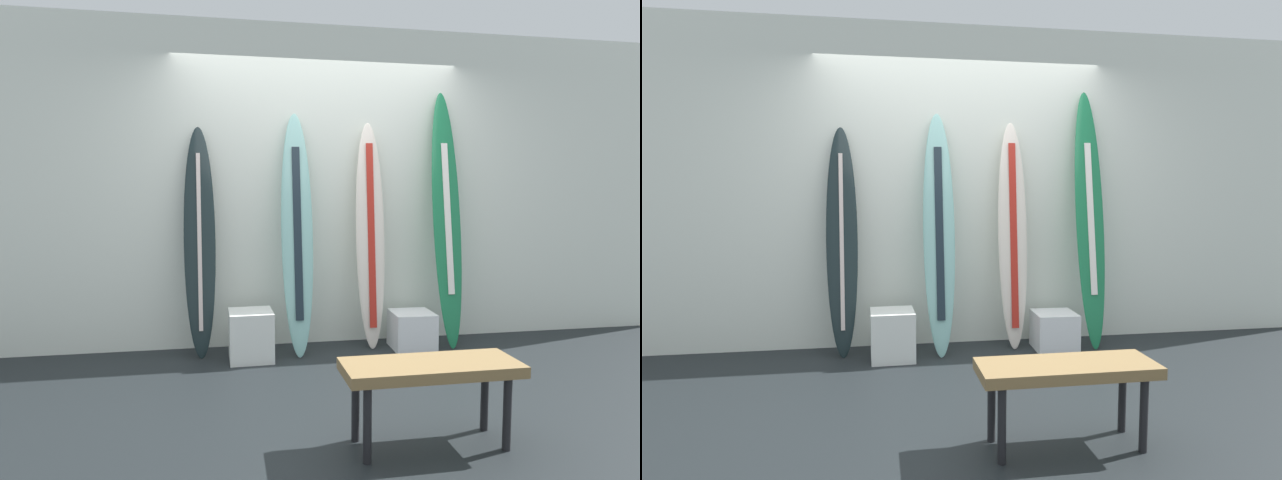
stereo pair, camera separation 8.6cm
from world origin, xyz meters
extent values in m
cube|color=black|center=(0.00, 0.00, -0.02)|extent=(8.00, 8.00, 0.04)
cube|color=silver|center=(0.00, 1.30, 1.40)|extent=(7.20, 0.20, 2.80)
ellipsoid|color=#1A2628|center=(-1.03, 1.01, 0.95)|extent=(0.27, 0.34, 1.90)
cube|color=beige|center=(-1.03, 0.98, 0.95)|extent=(0.04, 0.22, 1.44)
cone|color=black|center=(-1.03, 0.93, 0.17)|extent=(0.07, 0.08, 0.11)
ellipsoid|color=#83BDB6|center=(-0.23, 0.95, 1.02)|extent=(0.28, 0.47, 2.03)
cube|color=#18242D|center=(-0.23, 0.91, 1.02)|extent=(0.07, 0.29, 1.43)
cone|color=black|center=(-0.23, 0.83, 0.18)|extent=(0.07, 0.09, 0.11)
ellipsoid|color=silver|center=(0.42, 1.01, 0.98)|extent=(0.26, 0.31, 1.96)
cube|color=red|center=(0.42, 0.97, 0.99)|extent=(0.06, 0.21, 1.58)
ellipsoid|color=#1B7546|center=(1.10, 0.96, 1.12)|extent=(0.26, 0.42, 2.25)
cube|color=white|center=(1.10, 0.93, 1.13)|extent=(0.06, 0.23, 1.32)
cone|color=black|center=(1.10, 0.84, 0.20)|extent=(0.07, 0.09, 0.11)
cube|color=silver|center=(-0.63, 0.80, 0.20)|extent=(0.36, 0.36, 0.40)
cube|color=white|center=(0.76, 0.86, 0.16)|extent=(0.36, 0.36, 0.32)
cube|color=olive|center=(0.24, -0.83, 0.42)|extent=(0.94, 0.34, 0.06)
cylinder|color=black|center=(-0.14, -0.95, 0.20)|extent=(0.04, 0.04, 0.39)
cylinder|color=black|center=(0.61, -0.95, 0.20)|extent=(0.04, 0.04, 0.39)
cylinder|color=black|center=(-0.14, -0.71, 0.20)|extent=(0.04, 0.04, 0.39)
cylinder|color=black|center=(0.61, -0.71, 0.20)|extent=(0.04, 0.04, 0.39)
camera|label=1|loc=(-0.81, -3.35, 1.33)|focal=29.21mm
camera|label=2|loc=(-0.73, -3.36, 1.33)|focal=29.21mm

